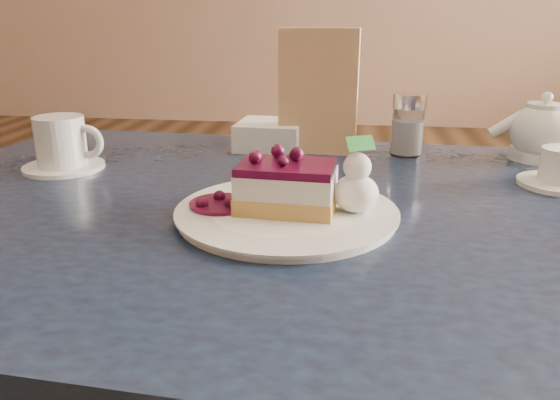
# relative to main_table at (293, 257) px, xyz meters

# --- Properties ---
(main_table) EXTENTS (1.40, 0.98, 0.84)m
(main_table) POSITION_rel_main_table_xyz_m (0.00, 0.00, 0.00)
(main_table) COLOR #162841
(main_table) RESTS_ON ground
(dessert_plate) EXTENTS (0.30, 0.30, 0.01)m
(dessert_plate) POSITION_rel_main_table_xyz_m (-0.00, -0.06, 0.09)
(dessert_plate) COLOR white
(dessert_plate) RESTS_ON main_table
(cheesecake_slice) EXTENTS (0.14, 0.10, 0.07)m
(cheesecake_slice) POSITION_rel_main_table_xyz_m (-0.00, -0.06, 0.13)
(cheesecake_slice) COLOR #B77E3F
(cheesecake_slice) RESTS_ON dessert_plate
(whipped_cream) EXTENTS (0.06, 0.06, 0.05)m
(whipped_cream) POSITION_rel_main_table_xyz_m (0.09, -0.05, 0.13)
(whipped_cream) COLOR white
(whipped_cream) RESTS_ON dessert_plate
(berry_sauce) EXTENTS (0.09, 0.09, 0.01)m
(berry_sauce) POSITION_rel_main_table_xyz_m (-0.10, -0.06, 0.10)
(berry_sauce) COLOR #360715
(berry_sauce) RESTS_ON dessert_plate
(coffee_set) EXTENTS (0.15, 0.15, 0.10)m
(coffee_set) POSITION_rel_main_table_xyz_m (-0.44, 0.14, 0.13)
(coffee_set) COLOR white
(coffee_set) RESTS_ON main_table
(tea_set) EXTENTS (0.18, 0.31, 0.12)m
(tea_set) POSITION_rel_main_table_xyz_m (0.44, 0.29, 0.14)
(tea_set) COLOR white
(tea_set) RESTS_ON main_table
(menu_card) EXTENTS (0.16, 0.04, 0.25)m
(menu_card) POSITION_rel_main_table_xyz_m (0.01, 0.32, 0.21)
(menu_card) COLOR beige
(menu_card) RESTS_ON main_table
(sugar_shaker) EXTENTS (0.07, 0.07, 0.12)m
(sugar_shaker) POSITION_rel_main_table_xyz_m (0.19, 0.33, 0.15)
(sugar_shaker) COLOR white
(sugar_shaker) RESTS_ON main_table
(napkin_stack) EXTENTS (0.14, 0.14, 0.06)m
(napkin_stack) POSITION_rel_main_table_xyz_m (-0.09, 0.35, 0.12)
(napkin_stack) COLOR white
(napkin_stack) RESTS_ON main_table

